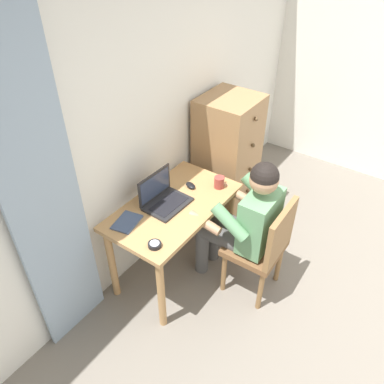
{
  "coord_description": "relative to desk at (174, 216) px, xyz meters",
  "views": [
    {
      "loc": [
        -2.0,
        0.43,
        2.55
      ],
      "look_at": [
        -0.17,
        1.73,
        0.83
      ],
      "focal_mm": 35.67,
      "sensor_mm": 36.0,
      "label": 1
    }
  ],
  "objects": [
    {
      "name": "wall_back",
      "position": [
        0.27,
        0.37,
        0.64
      ],
      "size": [
        4.8,
        0.05,
        2.5
      ],
      "primitive_type": "cube",
      "color": "silver",
      "rests_on": "ground_plane"
    },
    {
      "name": "curtain_panel",
      "position": [
        -0.82,
        0.3,
        0.54
      ],
      "size": [
        0.48,
        0.03,
        2.3
      ],
      "primitive_type": "cube",
      "color": "#8EA3B7",
      "rests_on": "ground_plane"
    },
    {
      "name": "desk",
      "position": [
        0.0,
        0.0,
        0.0
      ],
      "size": [
        1.06,
        0.6,
        0.73
      ],
      "color": "tan",
      "rests_on": "ground_plane"
    },
    {
      "name": "dresser",
      "position": [
        0.9,
        0.07,
        0.01
      ],
      "size": [
        0.5,
        0.5,
        1.24
      ],
      "color": "#9E754C",
      "rests_on": "ground_plane"
    },
    {
      "name": "chair",
      "position": [
        0.23,
        -0.67,
        -0.12
      ],
      "size": [
        0.43,
        0.41,
        0.88
      ],
      "color": "brown",
      "rests_on": "ground_plane"
    },
    {
      "name": "person_seated",
      "position": [
        0.23,
        -0.48,
        0.06
      ],
      "size": [
        0.54,
        0.59,
        1.2
      ],
      "color": "#4C4C4C",
      "rests_on": "ground_plane"
    },
    {
      "name": "laptop",
      "position": [
        -0.03,
        0.07,
        0.17
      ],
      "size": [
        0.35,
        0.26,
        0.24
      ],
      "color": "#232326",
      "rests_on": "desk"
    },
    {
      "name": "computer_mouse",
      "position": [
        0.25,
        0.02,
        0.14
      ],
      "size": [
        0.09,
        0.11,
        0.03
      ],
      "primitive_type": "ellipsoid",
      "rotation": [
        0.0,
        0.0,
        -0.35
      ],
      "color": "black",
      "rests_on": "desk"
    },
    {
      "name": "desk_clock",
      "position": [
        -0.42,
        -0.17,
        0.13
      ],
      "size": [
        0.09,
        0.09,
        0.03
      ],
      "color": "black",
      "rests_on": "desk"
    },
    {
      "name": "notebook_pad",
      "position": [
        -0.35,
        0.14,
        0.13
      ],
      "size": [
        0.24,
        0.19,
        0.01
      ],
      "primitive_type": "cube",
      "rotation": [
        0.0,
        0.0,
        0.21
      ],
      "color": "#3D4C6B",
      "rests_on": "desk"
    },
    {
      "name": "coffee_mug",
      "position": [
        0.39,
        -0.16,
        0.17
      ],
      "size": [
        0.12,
        0.08,
        0.09
      ],
      "color": "#9E3D38",
      "rests_on": "desk"
    }
  ]
}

